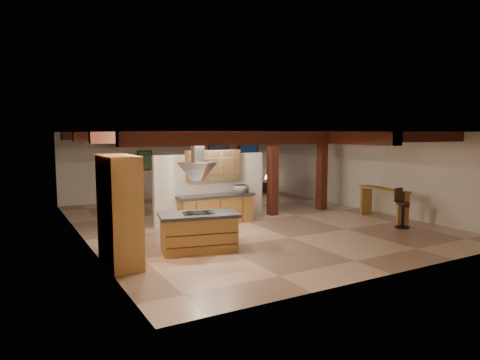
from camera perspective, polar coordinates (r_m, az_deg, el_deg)
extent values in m
plane|color=tan|center=(13.99, 0.69, -5.53)|extent=(12.00, 12.00, 0.00)
plane|color=beige|center=(19.18, -8.32, 2.01)|extent=(10.00, 0.00, 10.00)
plane|color=beige|center=(9.13, 19.96, -3.06)|extent=(10.00, 0.00, 10.00)
plane|color=beige|center=(12.08, -20.29, -0.85)|extent=(0.00, 12.00, 12.00)
plane|color=beige|center=(16.83, 15.61, 1.24)|extent=(0.00, 12.00, 12.00)
plane|color=#381E12|center=(13.69, 0.71, 6.43)|extent=(12.00, 12.00, 0.00)
cube|color=#38170E|center=(10.43, 11.85, 5.55)|extent=(10.00, 0.25, 0.28)
cube|color=#38170E|center=(12.59, 3.69, 5.79)|extent=(10.00, 0.25, 0.28)
cube|color=#38170E|center=(14.83, -1.82, 5.88)|extent=(10.00, 0.25, 0.28)
cube|color=#38170E|center=(17.27, -5.99, 5.92)|extent=(10.00, 0.25, 0.28)
cube|color=#38170E|center=(13.69, 0.71, 5.84)|extent=(0.28, 12.00, 0.28)
cube|color=#38170E|center=(14.93, 4.39, 0.83)|extent=(0.30, 0.30, 2.90)
cube|color=#38170E|center=(16.25, 10.86, 1.19)|extent=(0.30, 0.30, 2.90)
cube|color=#38170E|center=(15.50, 7.83, 5.25)|extent=(2.50, 0.28, 0.28)
cube|color=beige|center=(13.79, -3.94, -1.09)|extent=(3.80, 0.18, 2.20)
cube|color=#9F6B33|center=(9.65, -15.82, -3.93)|extent=(0.64, 1.60, 2.40)
cube|color=silver|center=(9.73, -14.09, -4.09)|extent=(0.06, 0.62, 0.95)
cube|color=black|center=(9.71, -13.90, -2.91)|extent=(0.01, 0.50, 0.28)
cube|color=#9F6B33|center=(13.54, -3.21, -4.09)|extent=(2.40, 0.60, 0.86)
cube|color=black|center=(13.47, -3.22, -2.12)|extent=(2.50, 0.66, 0.08)
cube|color=#9F6B33|center=(13.55, -3.64, 1.97)|extent=(1.80, 0.34, 0.95)
cube|color=silver|center=(13.39, -3.31, 1.92)|extent=(1.74, 0.02, 0.90)
pyramid|color=silver|center=(10.36, -5.61, -0.09)|extent=(1.10, 1.10, 0.45)
cube|color=silver|center=(10.30, -5.66, 4.39)|extent=(0.26, 0.22, 0.73)
cube|color=#38170E|center=(19.92, -2.89, 2.37)|extent=(1.10, 0.05, 1.70)
cube|color=black|center=(19.90, -2.85, 2.37)|extent=(0.95, 0.02, 1.55)
cube|color=#38170E|center=(20.68, 1.09, 2.52)|extent=(1.10, 0.05, 1.70)
cube|color=black|center=(20.66, 1.13, 2.52)|extent=(0.95, 0.02, 1.55)
cube|color=#38170E|center=(18.62, -12.58, 2.56)|extent=(0.65, 0.04, 0.85)
cube|color=#225128|center=(18.59, -12.56, 2.56)|extent=(0.55, 0.01, 0.75)
cylinder|color=silver|center=(10.00, -4.17, 6.27)|extent=(0.16, 0.16, 0.03)
cylinder|color=silver|center=(12.77, -2.06, 6.30)|extent=(0.16, 0.16, 0.03)
cylinder|color=silver|center=(9.78, -12.42, 6.13)|extent=(0.16, 0.16, 0.03)
cube|color=#9F6B33|center=(10.58, -5.53, -7.10)|extent=(1.93, 1.27, 0.85)
cube|color=black|center=(10.48, -5.56, -4.63)|extent=(2.08, 1.41, 0.08)
cube|color=black|center=(10.48, -5.56, -4.39)|extent=(0.83, 0.65, 0.02)
imported|color=#391F0E|center=(15.94, -5.97, -3.00)|extent=(1.80, 1.12, 0.60)
imported|color=black|center=(19.52, -2.08, -1.25)|extent=(2.10, 0.96, 0.60)
imported|color=silver|center=(13.86, 0.11, -1.19)|extent=(0.48, 0.36, 0.24)
cube|color=#9F6B33|center=(14.97, 18.63, -1.18)|extent=(0.74, 2.02, 0.06)
cube|color=#9F6B33|center=(14.39, 20.86, -3.62)|extent=(0.45, 0.15, 0.99)
cube|color=#9F6B33|center=(15.72, 16.46, -2.65)|extent=(0.45, 0.15, 0.99)
cube|color=#38170E|center=(20.69, 3.69, -0.97)|extent=(0.52, 0.52, 0.50)
cylinder|color=black|center=(20.65, 3.70, -0.06)|extent=(0.06, 0.06, 0.16)
cone|color=#EBC48D|center=(20.63, 3.70, 0.39)|extent=(0.28, 0.28, 0.18)
cylinder|color=black|center=(13.82, 20.92, -2.92)|extent=(0.38, 0.38, 0.07)
cube|color=black|center=(13.89, 20.36, -1.84)|extent=(0.36, 0.06, 0.42)
cylinder|color=black|center=(13.88, 20.86, -4.46)|extent=(0.06, 0.06, 0.74)
cylinder|color=black|center=(13.95, 20.80, -5.90)|extent=(0.42, 0.42, 0.03)
cylinder|color=black|center=(13.97, 21.02, -3.21)|extent=(0.33, 0.33, 0.06)
cube|color=black|center=(14.05, 20.60, -2.26)|extent=(0.32, 0.07, 0.37)
cylinder|color=black|center=(14.03, 20.96, -4.55)|extent=(0.06, 0.06, 0.65)
cylinder|color=black|center=(14.09, 20.91, -5.80)|extent=(0.37, 0.37, 0.03)
cube|color=#38170E|center=(15.09, -8.50, -2.84)|extent=(0.57, 0.57, 0.07)
cube|color=#38170E|center=(15.26, -8.59, -1.21)|extent=(0.45, 0.18, 0.82)
cylinder|color=#38170E|center=(14.94, -9.14, -3.96)|extent=(0.05, 0.05, 0.46)
cylinder|color=#38170E|center=(14.97, -7.73, -3.92)|extent=(0.05, 0.05, 0.46)
cylinder|color=#38170E|center=(15.30, -9.23, -3.72)|extent=(0.05, 0.05, 0.46)
cylinder|color=#38170E|center=(15.33, -7.85, -3.67)|extent=(0.05, 0.05, 0.46)
cube|color=#38170E|center=(16.59, -8.91, -2.01)|extent=(0.57, 0.57, 0.07)
cube|color=#38170E|center=(16.31, -8.88, -0.73)|extent=(0.45, 0.18, 0.82)
cylinder|color=#38170E|center=(16.82, -8.31, -2.79)|extent=(0.05, 0.05, 0.46)
cylinder|color=#38170E|center=(16.80, -9.57, -2.82)|extent=(0.05, 0.05, 0.46)
cylinder|color=#38170E|center=(16.46, -8.20, -2.99)|extent=(0.05, 0.05, 0.46)
cylinder|color=#38170E|center=(16.44, -9.49, -3.02)|extent=(0.05, 0.05, 0.46)
cube|color=#38170E|center=(15.16, -5.63, -2.75)|extent=(0.57, 0.57, 0.07)
cube|color=#38170E|center=(15.33, -5.76, -1.14)|extent=(0.45, 0.18, 0.82)
cylinder|color=#38170E|center=(15.00, -6.23, -3.87)|extent=(0.05, 0.05, 0.46)
cylinder|color=#38170E|center=(15.05, -4.83, -3.82)|extent=(0.05, 0.05, 0.46)
cylinder|color=#38170E|center=(15.37, -6.39, -3.63)|extent=(0.05, 0.05, 0.46)
cylinder|color=#38170E|center=(15.41, -5.02, -3.59)|extent=(0.05, 0.05, 0.46)
cube|color=#38170E|center=(16.66, -6.29, -1.94)|extent=(0.57, 0.57, 0.07)
cube|color=#38170E|center=(16.38, -6.22, -0.66)|extent=(0.45, 0.18, 0.82)
cylinder|color=#38170E|center=(16.90, -5.73, -2.71)|extent=(0.05, 0.05, 0.46)
cylinder|color=#38170E|center=(16.86, -6.98, -2.75)|extent=(0.05, 0.05, 0.46)
cylinder|color=#38170E|center=(16.54, -5.57, -2.91)|extent=(0.05, 0.05, 0.46)
cylinder|color=#38170E|center=(16.50, -6.85, -2.95)|extent=(0.05, 0.05, 0.46)
cube|color=#38170E|center=(15.28, -2.79, -2.66)|extent=(0.57, 0.57, 0.07)
cube|color=#38170E|center=(15.44, -2.95, -1.06)|extent=(0.45, 0.18, 0.82)
cylinder|color=#38170E|center=(15.11, -3.36, -3.77)|extent=(0.05, 0.05, 0.46)
cylinder|color=#38170E|center=(15.17, -1.98, -3.72)|extent=(0.05, 0.05, 0.46)
cylinder|color=#38170E|center=(15.47, -3.58, -3.54)|extent=(0.05, 0.05, 0.46)
cylinder|color=#38170E|center=(15.53, -2.24, -3.49)|extent=(0.05, 0.05, 0.46)
cube|color=#38170E|center=(16.76, -3.71, -1.87)|extent=(0.57, 0.57, 0.07)
cube|color=#38170E|center=(16.48, -3.59, -0.59)|extent=(0.45, 0.18, 0.82)
cylinder|color=#38170E|center=(17.01, -3.18, -2.63)|extent=(0.05, 0.05, 0.46)
cylinder|color=#38170E|center=(16.95, -4.42, -2.67)|extent=(0.05, 0.05, 0.46)
cylinder|color=#38170E|center=(16.65, -2.97, -2.82)|extent=(0.05, 0.05, 0.46)
cylinder|color=#38170E|center=(16.59, -4.23, -2.87)|extent=(0.05, 0.05, 0.46)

